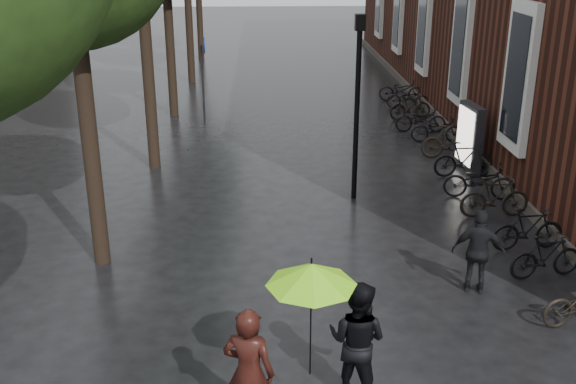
{
  "coord_description": "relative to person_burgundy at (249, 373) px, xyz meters",
  "views": [
    {
      "loc": [
        -0.83,
        -5.44,
        6.2
      ],
      "look_at": [
        -0.35,
        6.32,
        1.72
      ],
      "focal_mm": 42.0,
      "sensor_mm": 36.0,
      "label": 1
    }
  ],
  "objects": [
    {
      "name": "person_burgundy",
      "position": [
        0.0,
        0.0,
        0.0
      ],
      "size": [
        0.79,
        0.63,
        1.89
      ],
      "primitive_type": "imported",
      "rotation": [
        0.0,
        0.0,
        2.85
      ],
      "color": "black",
      "rests_on": "ground"
    },
    {
      "name": "parked_bicycles",
      "position": [
        5.7,
        11.11,
        -0.48
      ],
      "size": [
        2.0,
        17.41,
        1.02
      ],
      "color": "black",
      "rests_on": "ground"
    },
    {
      "name": "lime_umbrella",
      "position": [
        0.82,
        0.42,
        1.19
      ],
      "size": [
        1.2,
        1.2,
        1.76
      ],
      "rotation": [
        0.0,
        0.0,
        -0.36
      ],
      "color": "black",
      "rests_on": "ground"
    },
    {
      "name": "person_black",
      "position": [
        1.5,
        0.76,
        -0.04
      ],
      "size": [
        1.1,
        1.03,
        1.81
      ],
      "primitive_type": "imported",
      "rotation": [
        0.0,
        0.0,
        2.63
      ],
      "color": "black",
      "rests_on": "ground"
    },
    {
      "name": "lamp_post",
      "position": [
        2.51,
        8.52,
        1.81
      ],
      "size": [
        0.23,
        0.23,
        4.53
      ],
      "rotation": [
        0.0,
        0.0,
        -0.14
      ],
      "color": "black",
      "rests_on": "ground"
    },
    {
      "name": "pedestrian_walking",
      "position": [
        4.14,
        3.67,
        -0.13
      ],
      "size": [
        1.02,
        0.64,
        1.62
      ],
      "primitive_type": "imported",
      "rotation": [
        0.0,
        0.0,
        2.87
      ],
      "color": "black",
      "rests_on": "ground"
    },
    {
      "name": "cycle_sign",
      "position": [
        -1.75,
        15.89,
        1.05
      ],
      "size": [
        0.16,
        0.55,
        3.01
      ],
      "rotation": [
        0.0,
        0.0,
        0.07
      ],
      "color": "#262628",
      "rests_on": "ground"
    },
    {
      "name": "ad_lightbox",
      "position": [
        6.0,
        10.59,
        0.0
      ],
      "size": [
        0.29,
        1.25,
        1.88
      ],
      "rotation": [
        0.0,
        0.0,
        0.1
      ],
      "color": "black",
      "rests_on": "ground"
    }
  ]
}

